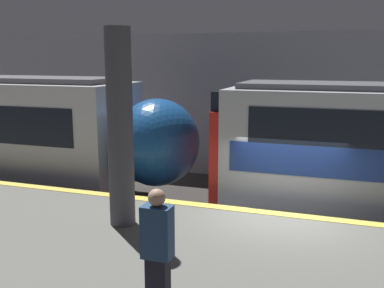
% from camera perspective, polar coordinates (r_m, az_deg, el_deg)
% --- Properties ---
extents(ground_plane, '(120.00, 120.00, 0.00)m').
position_cam_1_polar(ground_plane, '(10.39, 11.21, -14.02)').
color(ground_plane, '#33302D').
extents(station_rear_barrier, '(50.00, 0.15, 5.22)m').
position_cam_1_polar(station_rear_barrier, '(15.99, 14.82, 4.32)').
color(station_rear_barrier, '#939399').
rests_on(station_rear_barrier, ground).
extents(support_pillar_near, '(0.50, 0.50, 3.85)m').
position_cam_1_polar(support_pillar_near, '(8.77, -9.11, 1.91)').
color(support_pillar_near, '#47474C').
rests_on(support_pillar_near, platform).
extents(person_waiting, '(0.38, 0.24, 1.69)m').
position_cam_1_polar(person_waiting, '(5.85, -4.41, -13.21)').
color(person_waiting, black).
rests_on(person_waiting, platform).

